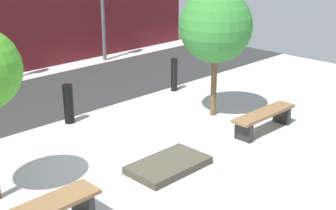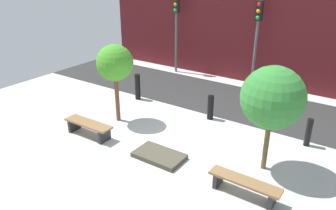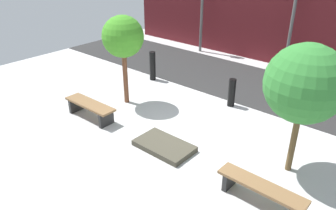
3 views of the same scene
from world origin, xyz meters
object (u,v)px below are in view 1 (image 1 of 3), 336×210
at_px(bench_right, 264,117).
at_px(bollard_center, 174,75).
at_px(planter_bed, 168,165).
at_px(bollard_left, 69,104).
at_px(tree_behind_right_bench, 216,26).

distance_m(bench_right, bollard_center, 3.35).
bearing_deg(planter_bed, bollard_left, 90.00).
distance_m(bench_right, planter_bed, 2.63).
distance_m(planter_bed, bollard_center, 4.52).
relative_size(tree_behind_right_bench, bollard_center, 3.23).
distance_m(bench_right, tree_behind_right_bench, 2.21).
relative_size(bollard_left, bollard_center, 0.99).
height_order(bollard_left, bollard_center, bollard_center).
distance_m(bollard_left, bollard_center, 3.28).
xyz_separation_m(bollard_left, bollard_center, (3.28, 0.00, 0.00)).
relative_size(bench_right, bollard_left, 1.98).
height_order(planter_bed, tree_behind_right_bench, tree_behind_right_bench).
bearing_deg(bollard_left, bench_right, -51.51).
bearing_deg(bollard_left, planter_bed, -90.00).
bearing_deg(bollard_left, tree_behind_right_bench, -36.11).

